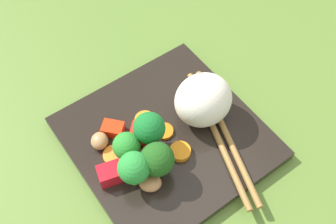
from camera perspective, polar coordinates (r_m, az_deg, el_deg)
name	(u,v)px	position (r cm, az deg, el deg)	size (l,w,h in cm)	color
ground_plane	(166,144)	(57.31, -0.23, -4.54)	(110.00, 110.00, 2.00)	#57782E
square_plate	(166,138)	(55.80, -0.23, -3.66)	(24.34, 24.34, 1.48)	black
rice_mound	(205,101)	(54.05, 5.14, 1.48)	(7.95, 7.19, 7.17)	white
broccoli_floret_0	(134,168)	(48.79, -4.80, -7.85)	(4.00, 4.00, 5.90)	#759F48
broccoli_floret_1	(157,160)	(49.46, -1.51, -6.70)	(4.28, 4.28, 5.75)	#5F914A
broccoli_floret_2	(149,129)	(51.09, -2.66, -2.34)	(4.13, 4.13, 6.30)	#519742
broccoli_floret_3	(128,149)	(51.03, -5.59, -5.14)	(3.59, 3.59, 4.80)	#7AB050
carrot_slice_0	(163,132)	(55.15, -0.76, -2.81)	(2.58, 2.58, 0.47)	orange
carrot_slice_1	(178,153)	(53.42, 1.43, -5.71)	(2.81, 2.81, 0.79)	orange
carrot_slice_2	(114,155)	(53.92, -7.56, -5.99)	(2.94, 2.94, 0.41)	orange
carrot_slice_3	(125,143)	(54.44, -6.04, -4.36)	(2.41, 2.41, 0.69)	orange
carrot_slice_4	(145,120)	(56.10, -3.24, -1.17)	(2.87, 2.87, 0.70)	orange
pepper_chunk_0	(110,174)	(51.75, -8.08, -8.58)	(3.04, 2.36, 2.20)	red
pepper_chunk_2	(113,129)	(55.31, -7.72, -2.36)	(2.88, 2.10, 1.49)	red
pepper_chunk_3	(139,133)	(54.39, -4.10, -2.98)	(2.71, 2.19, 1.83)	red
pepper_chunk_4	(150,156)	(52.50, -2.47, -6.12)	(2.83, 2.08, 2.10)	red
chicken_piece_1	(100,141)	(54.36, -9.57, -4.01)	(2.53, 2.27, 1.93)	#B28051
chicken_piece_2	(150,183)	(51.11, -2.49, -9.89)	(2.84, 2.44, 1.62)	tan
chopstick_pair	(221,134)	(55.21, 7.50, -3.13)	(8.31, 21.62, 0.84)	olive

